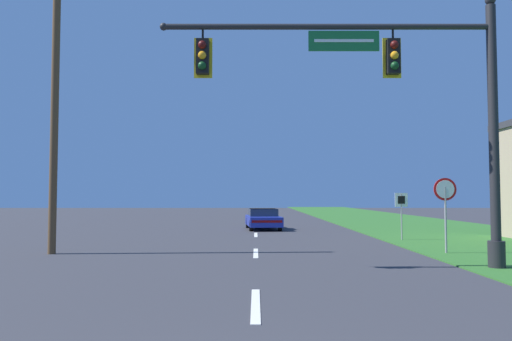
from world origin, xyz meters
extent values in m
cube|color=#2D6626|center=(10.50, 30.00, 0.02)|extent=(10.00, 110.00, 0.04)
cube|color=silver|center=(0.00, 6.00, 0.01)|extent=(0.16, 2.80, 0.01)
cube|color=silver|center=(0.00, 14.00, 0.01)|extent=(0.16, 2.80, 0.01)
cube|color=silver|center=(0.00, 22.00, 0.01)|extent=(0.16, 2.80, 0.01)
cube|color=silver|center=(0.00, 30.00, 0.01)|extent=(0.16, 2.80, 0.01)
cube|color=silver|center=(0.00, 38.00, 0.01)|extent=(0.16, 2.80, 0.01)
cylinder|color=#232326|center=(6.40, 10.36, 0.39)|extent=(0.44, 0.44, 0.70)
cylinder|color=#232326|center=(6.40, 10.36, 3.59)|extent=(0.26, 0.26, 7.10)
sphere|color=#232326|center=(6.40, 10.36, 7.28)|extent=(0.28, 0.28, 0.28)
cylinder|color=#232326|center=(1.95, 10.36, 6.54)|extent=(8.91, 0.16, 0.16)
sphere|color=#232326|center=(-2.51, 10.36, 6.54)|extent=(0.21, 0.21, 0.21)
cube|color=#196B33|center=(2.39, 10.36, 6.14)|extent=(1.92, 0.06, 0.55)
cube|color=white|center=(2.39, 10.33, 6.14)|extent=(1.61, 0.01, 0.08)
cylinder|color=black|center=(-1.44, 10.36, 6.36)|extent=(0.06, 0.06, 0.35)
cube|color=yellow|center=(-1.44, 10.50, 5.71)|extent=(0.50, 0.03, 1.11)
cube|color=black|center=(-1.44, 10.36, 5.71)|extent=(0.34, 0.24, 0.95)
sphere|color=#4C0F0C|center=(-1.44, 10.22, 6.00)|extent=(0.22, 0.22, 0.22)
sphere|color=orange|center=(-1.44, 10.22, 5.71)|extent=(0.22, 0.22, 0.22)
sphere|color=#0F3D19|center=(-1.44, 10.22, 5.43)|extent=(0.22, 0.22, 0.22)
cylinder|color=black|center=(3.73, 10.36, 6.36)|extent=(0.06, 0.06, 0.35)
cube|color=yellow|center=(3.73, 10.50, 5.71)|extent=(0.50, 0.03, 1.11)
cube|color=black|center=(3.73, 10.36, 5.71)|extent=(0.34, 0.24, 0.95)
sphere|color=#4C0F0C|center=(3.73, 10.22, 6.00)|extent=(0.22, 0.22, 0.22)
sphere|color=orange|center=(3.73, 10.22, 5.71)|extent=(0.22, 0.22, 0.22)
sphere|color=#0F3D19|center=(3.73, 10.22, 5.43)|extent=(0.22, 0.22, 0.22)
cylinder|color=black|center=(1.10, 27.72, 0.32)|extent=(0.22, 0.64, 0.64)
cylinder|color=black|center=(-0.49, 27.58, 0.32)|extent=(0.22, 0.64, 0.64)
cylinder|color=black|center=(1.34, 24.90, 0.32)|extent=(0.22, 0.64, 0.64)
cylinder|color=black|center=(-0.25, 24.77, 0.32)|extent=(0.22, 0.64, 0.64)
cube|color=#1E2D9E|center=(0.42, 26.24, 0.50)|extent=(2.17, 4.36, 0.55)
cube|color=#283342|center=(0.41, 26.35, 0.98)|extent=(1.75, 1.90, 0.42)
cube|color=#1E2D9E|center=(0.41, 26.35, 1.16)|extent=(1.71, 1.87, 0.06)
cube|color=#B71414|center=(0.60, 24.17, 0.56)|extent=(1.67, 0.20, 0.14)
cylinder|color=gray|center=(6.36, 13.77, 1.14)|extent=(0.07, 0.07, 2.20)
cylinder|color=red|center=(6.36, 13.77, 2.16)|extent=(0.76, 0.04, 0.76)
cylinder|color=white|center=(6.36, 13.75, 2.16)|extent=(0.61, 0.01, 0.61)
cylinder|color=gray|center=(6.36, 18.85, 1.04)|extent=(0.06, 0.06, 2.00)
cube|color=white|center=(6.36, 18.85, 1.77)|extent=(0.55, 0.04, 0.60)
cube|color=black|center=(6.36, 18.83, 1.77)|extent=(0.31, 0.01, 0.34)
cylinder|color=brown|center=(-6.84, 13.84, 5.09)|extent=(0.26, 0.26, 10.17)
camera|label=1|loc=(0.01, -2.96, 1.93)|focal=35.00mm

